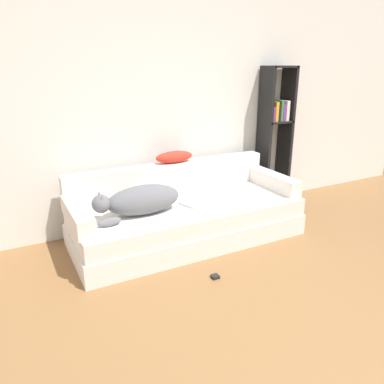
% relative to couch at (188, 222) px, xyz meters
% --- Properties ---
extents(wall_back, '(7.47, 0.06, 2.70)m').
position_rel_couch_xyz_m(wall_back, '(0.11, 0.63, 1.16)').
color(wall_back, silver).
rests_on(wall_back, ground_plane).
extents(couch, '(2.29, 0.95, 0.39)m').
position_rel_couch_xyz_m(couch, '(0.00, 0.00, 0.00)').
color(couch, silver).
rests_on(couch, ground_plane).
extents(couch_backrest, '(2.25, 0.15, 0.32)m').
position_rel_couch_xyz_m(couch_backrest, '(0.00, 0.40, 0.36)').
color(couch_backrest, silver).
rests_on(couch_backrest, couch).
extents(couch_arm_left, '(0.15, 0.76, 0.17)m').
position_rel_couch_xyz_m(couch_arm_left, '(-1.07, -0.01, 0.28)').
color(couch_arm_left, silver).
rests_on(couch_arm_left, couch).
extents(couch_arm_right, '(0.15, 0.76, 0.17)m').
position_rel_couch_xyz_m(couch_arm_right, '(1.07, -0.01, 0.28)').
color(couch_arm_right, silver).
rests_on(couch_arm_right, couch).
extents(dog, '(0.82, 0.32, 0.27)m').
position_rel_couch_xyz_m(dog, '(-0.51, -0.05, 0.33)').
color(dog, slate).
rests_on(dog, couch).
extents(laptop, '(0.34, 0.28, 0.02)m').
position_rel_couch_xyz_m(laptop, '(0.09, -0.03, 0.21)').
color(laptop, '#B7B7BC').
rests_on(laptop, couch).
extents(throw_pillow, '(0.42, 0.16, 0.12)m').
position_rel_couch_xyz_m(throw_pillow, '(0.05, 0.40, 0.58)').
color(throw_pillow, red).
rests_on(throw_pillow, couch_backrest).
extents(bookshelf, '(0.37, 0.26, 1.68)m').
position_rel_couch_xyz_m(bookshelf, '(1.43, 0.44, 0.77)').
color(bookshelf, black).
rests_on(bookshelf, ground_plane).
extents(power_adapter, '(0.06, 0.06, 0.03)m').
position_rel_couch_xyz_m(power_adapter, '(-0.14, -0.77, -0.18)').
color(power_adapter, black).
rests_on(power_adapter, ground_plane).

